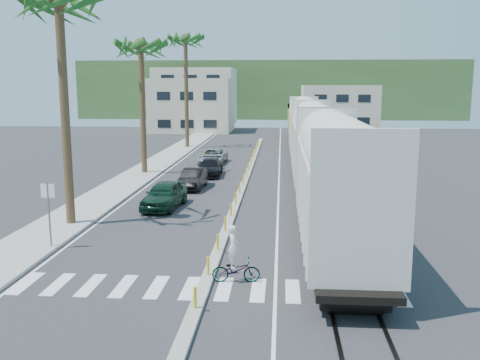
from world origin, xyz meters
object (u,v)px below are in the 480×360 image
Objects in this scene: street_sign at (49,205)px; cyclist at (235,264)px; car_lead at (165,195)px; car_second at (193,179)px.

street_sign is 1.41× the size of cyclist.
car_lead is 6.08m from car_second.
street_sign is 0.63× the size of car_lead.
car_second is (3.90, 14.28, -1.29)m from street_sign.
street_sign is at bearing 63.93° from cyclist.
cyclist is (8.33, -3.27, -1.29)m from street_sign.
car_lead is at bearing 19.33° from cyclist.
car_lead is at bearing -93.25° from car_second.
car_lead is 12.59m from cyclist.
street_sign reaches higher than cyclist.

